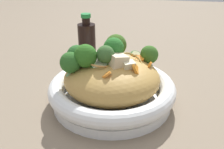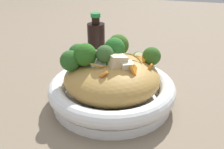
% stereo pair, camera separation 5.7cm
% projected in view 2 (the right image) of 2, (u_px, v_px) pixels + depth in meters
% --- Properties ---
extents(ground_plane, '(3.00, 3.00, 0.00)m').
position_uv_depth(ground_plane, '(112.00, 102.00, 0.61)').
color(ground_plane, '#7E6E59').
extents(serving_bowl, '(0.30, 0.30, 0.06)m').
position_uv_depth(serving_bowl, '(112.00, 91.00, 0.59)').
color(serving_bowl, white).
rests_on(serving_bowl, ground_plane).
extents(noodle_heap, '(0.22, 0.22, 0.10)m').
position_uv_depth(noodle_heap, '(112.00, 78.00, 0.58)').
color(noodle_heap, '#B68C45').
rests_on(noodle_heap, serving_bowl).
extents(broccoli_florets, '(0.15, 0.22, 0.08)m').
position_uv_depth(broccoli_florets, '(103.00, 53.00, 0.57)').
color(broccoli_florets, '#99B075').
rests_on(broccoli_florets, serving_bowl).
extents(carrot_coins, '(0.16, 0.13, 0.03)m').
position_uv_depth(carrot_coins, '(131.00, 63.00, 0.57)').
color(carrot_coins, orange).
rests_on(carrot_coins, serving_bowl).
extents(zucchini_slices, '(0.15, 0.17, 0.04)m').
position_uv_depth(zucchini_slices, '(107.00, 59.00, 0.60)').
color(zucchini_slices, beige).
rests_on(zucchini_slices, serving_bowl).
extents(chicken_chunks, '(0.09, 0.13, 0.04)m').
position_uv_depth(chicken_chunks, '(112.00, 61.00, 0.55)').
color(chicken_chunks, beige).
rests_on(chicken_chunks, serving_bowl).
extents(soy_sauce_bottle, '(0.06, 0.06, 0.16)m').
position_uv_depth(soy_sauce_bottle, '(96.00, 40.00, 0.83)').
color(soy_sauce_bottle, black).
rests_on(soy_sauce_bottle, ground_plane).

